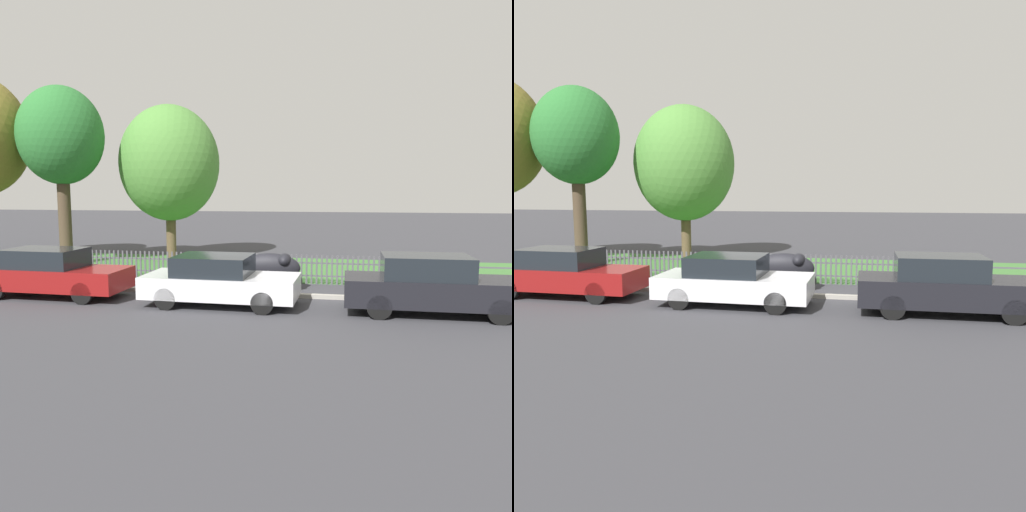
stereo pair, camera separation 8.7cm
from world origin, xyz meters
TOP-DOWN VIEW (x-y plane):
  - ground_plane at (0.00, 0.00)m, footprint 120.00×120.00m
  - kerb_stone at (0.00, 0.10)m, footprint 39.25×0.20m
  - grass_strip at (0.00, 5.50)m, footprint 39.25×6.30m
  - park_fence at (-0.00, 2.36)m, footprint 39.25×0.05m
  - parked_car_silver_hatchback at (-5.26, -1.06)m, footprint 4.46×1.77m
  - parked_car_black_saloon at (-0.13, -1.22)m, footprint 4.18×1.88m
  - parked_car_navy_estate at (5.37, -1.25)m, footprint 4.45×1.69m
  - covered_motorcycle at (0.94, 1.20)m, footprint 2.03×0.75m
  - tree_behind_motorcycle at (-8.28, 4.73)m, footprint 3.42×3.42m
  - tree_mid_park at (-4.62, 7.31)m, footprint 4.43×4.43m

SIDE VIEW (x-z plane):
  - ground_plane at x=0.00m, z-range 0.00..0.00m
  - grass_strip at x=0.00m, z-range 0.00..0.01m
  - kerb_stone at x=0.00m, z-range 0.00..0.12m
  - park_fence at x=0.00m, z-range 0.00..0.98m
  - parked_car_black_saloon at x=-0.13m, z-range 0.00..1.37m
  - covered_motorcycle at x=0.94m, z-range 0.12..1.27m
  - parked_car_silver_hatchback at x=-5.26m, z-range 0.00..1.42m
  - parked_car_navy_estate at x=5.37m, z-range 0.00..1.50m
  - tree_mid_park at x=-4.62m, z-range 0.86..7.71m
  - tree_behind_motorcycle at x=-8.28m, z-range 1.60..8.88m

